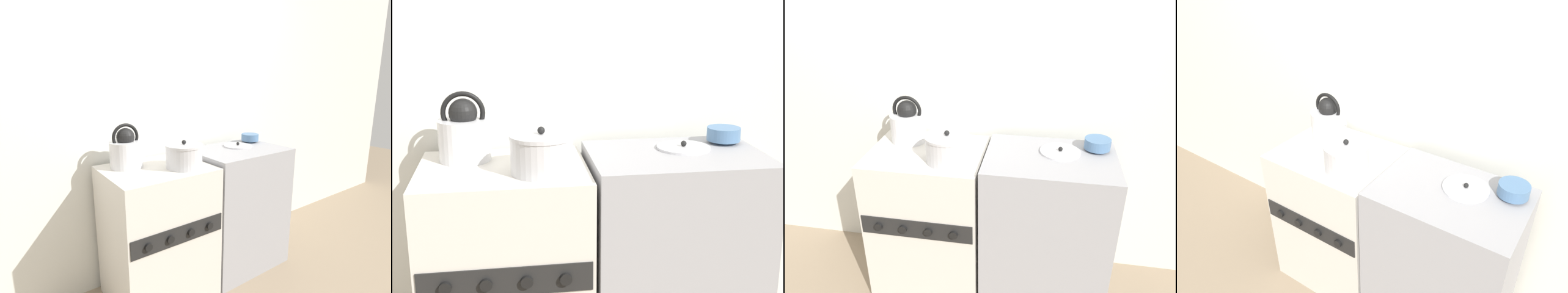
{
  "view_description": "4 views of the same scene",
  "coord_description": "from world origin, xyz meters",
  "views": [
    {
      "loc": [
        -0.87,
        -1.37,
        1.46
      ],
      "look_at": [
        0.32,
        0.29,
        1.0
      ],
      "focal_mm": 28.0,
      "sensor_mm": 36.0,
      "label": 1
    },
    {
      "loc": [
        0.02,
        -1.76,
        1.52
      ],
      "look_at": [
        0.33,
        0.25,
        0.98
      ],
      "focal_mm": 50.0,
      "sensor_mm": 36.0,
      "label": 2
    },
    {
      "loc": [
        0.63,
        -1.58,
        1.85
      ],
      "look_at": [
        0.3,
        0.26,
        0.96
      ],
      "focal_mm": 35.0,
      "sensor_mm": 36.0,
      "label": 3
    },
    {
      "loc": [
        1.17,
        -1.11,
        2.02
      ],
      "look_at": [
        0.23,
        0.28,
        1.01
      ],
      "focal_mm": 35.0,
      "sensor_mm": 36.0,
      "label": 4
    }
  ],
  "objects": [
    {
      "name": "loose_pot_lid",
      "position": [
        0.74,
        0.31,
        0.94
      ],
      "size": [
        0.22,
        0.22,
        0.03
      ],
      "color": "silver",
      "rests_on": "counter"
    },
    {
      "name": "enamel_bowl",
      "position": [
        0.93,
        0.37,
        0.98
      ],
      "size": [
        0.14,
        0.14,
        0.07
      ],
      "color": "#4C729E",
      "rests_on": "counter"
    },
    {
      "name": "cooking_pot",
      "position": [
        0.15,
        0.17,
        0.98
      ],
      "size": [
        0.24,
        0.24,
        0.18
      ],
      "color": "silver",
      "rests_on": "stove"
    },
    {
      "name": "stove",
      "position": [
        0.0,
        0.27,
        0.45
      ],
      "size": [
        0.65,
        0.56,
        0.91
      ],
      "color": "beige",
      "rests_on": "ground_plane"
    },
    {
      "name": "wall_back",
      "position": [
        0.0,
        0.6,
        1.25
      ],
      "size": [
        7.0,
        0.06,
        2.5
      ],
      "color": "silver",
      "rests_on": "ground_plane"
    },
    {
      "name": "kettle",
      "position": [
        -0.14,
        0.38,
        1.01
      ],
      "size": [
        0.25,
        0.2,
        0.28
      ],
      "color": "silver",
      "rests_on": "stove"
    },
    {
      "name": "counter",
      "position": [
        0.69,
        0.25,
        0.47
      ],
      "size": [
        0.7,
        0.5,
        0.94
      ],
      "color": "#99999E",
      "rests_on": "ground_plane"
    }
  ]
}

